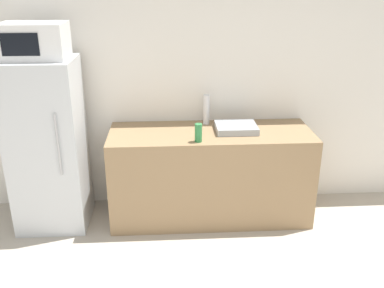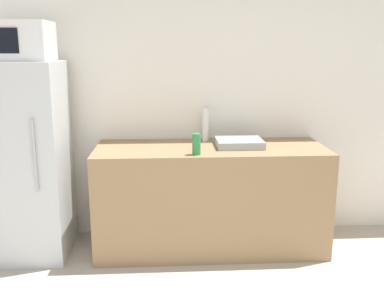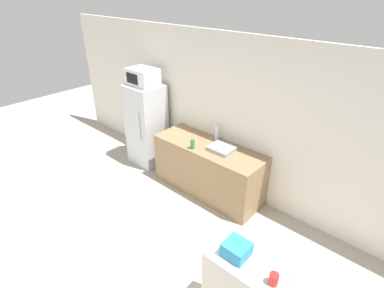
{
  "view_description": "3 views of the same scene",
  "coord_description": "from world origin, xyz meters",
  "px_view_note": "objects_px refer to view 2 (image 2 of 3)",
  "views": [
    {
      "loc": [
        -0.42,
        -1.17,
        2.25
      ],
      "look_at": [
        -0.22,
        2.06,
        0.97
      ],
      "focal_mm": 40.0,
      "sensor_mm": 36.0,
      "label": 1
    },
    {
      "loc": [
        -0.36,
        -0.86,
        1.69
      ],
      "look_at": [
        -0.2,
        1.89,
        1.07
      ],
      "focal_mm": 40.0,
      "sensor_mm": 36.0,
      "label": 2
    },
    {
      "loc": [
        2.61,
        -0.78,
        3.21
      ],
      "look_at": [
        0.16,
        1.96,
        1.22
      ],
      "focal_mm": 28.0,
      "sensor_mm": 36.0,
      "label": 3
    }
  ],
  "objects_px": {
    "bottle_short": "(196,144)",
    "bottle_tall": "(206,125)",
    "microwave": "(14,41)",
    "refrigerator": "(25,161)"
  },
  "relations": [
    {
      "from": "bottle_short",
      "to": "bottle_tall",
      "type": "bearing_deg",
      "value": 76.69
    },
    {
      "from": "microwave",
      "to": "bottle_short",
      "type": "distance_m",
      "value": 1.58
    },
    {
      "from": "microwave",
      "to": "bottle_short",
      "type": "xyz_separation_m",
      "value": [
        1.37,
        -0.21,
        -0.77
      ]
    },
    {
      "from": "refrigerator",
      "to": "bottle_short",
      "type": "relative_size",
      "value": 9.67
    },
    {
      "from": "bottle_tall",
      "to": "bottle_short",
      "type": "relative_size",
      "value": 1.79
    },
    {
      "from": "microwave",
      "to": "bottle_short",
      "type": "relative_size",
      "value": 3.28
    },
    {
      "from": "microwave",
      "to": "bottle_tall",
      "type": "bearing_deg",
      "value": 10.13
    },
    {
      "from": "refrigerator",
      "to": "bottle_tall",
      "type": "relative_size",
      "value": 5.41
    },
    {
      "from": "refrigerator",
      "to": "bottle_short",
      "type": "bearing_deg",
      "value": -8.92
    },
    {
      "from": "refrigerator",
      "to": "microwave",
      "type": "distance_m",
      "value": 0.94
    }
  ]
}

